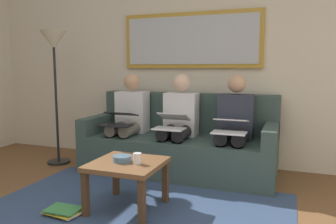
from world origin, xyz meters
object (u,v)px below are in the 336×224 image
Objects in this scene: magazine_stack at (64,211)px; bowl at (122,159)px; laptop_black at (119,119)px; standing_lamp at (54,55)px; couch at (180,144)px; person_middle at (179,120)px; person_right at (129,118)px; laptop_white at (230,126)px; laptop_silver at (172,122)px; cup at (137,158)px; coffee_table at (127,169)px; person_left at (234,124)px; framed_mirror at (191,40)px.

bowl is at bearing -146.05° from magazine_stack.
magazine_stack is (-0.12, 1.19, -0.60)m from laptop_black.
couch is at bearing -170.20° from standing_lamp.
person_middle is 3.22× the size of laptop_black.
standing_lamp is (0.91, 0.20, 0.76)m from person_right.
laptop_silver is at bearing -1.82° from laptop_white.
magazine_stack is (0.52, 1.43, -0.58)m from person_middle.
person_right reaches higher than cup.
couch is 3.76× the size of coffee_table.
cup is 0.27× the size of magazine_stack.
laptop_white is (-0.76, -0.91, 0.18)m from bowl.
laptop_black is at bearing 1.31° from laptop_silver.
magazine_stack is (0.52, 1.50, -0.28)m from couch.
person_left is at bearing -90.00° from laptop_white.
laptop_silver is (0.64, 0.23, 0.02)m from person_left.
couch is 0.71m from person_right.
laptop_silver is at bearing -178.69° from laptop_black.
couch is 24.44× the size of cup.
coffee_table is 0.62m from magazine_stack.
laptop_white is 0.30× the size of person_right.
framed_mirror is (0.00, -0.39, 1.24)m from couch.
person_right is (0.64, 0.07, 0.30)m from couch.
laptop_silver reaches higher than bowl.
person_right reaches higher than coffee_table.
framed_mirror is at bearing -47.86° from laptop_white.
bowl is at bearing 56.84° from person_left.
person_right is at bearing 0.00° from person_left.
laptop_black is (0.57, -0.90, 0.27)m from coffee_table.
standing_lamp is at bearing -50.18° from magazine_stack.
couch is 0.78m from laptop_white.
laptop_white is 1.30m from person_right.
magazine_stack is at bearing 50.91° from person_left.
standing_lamp is (1.58, -0.97, 0.91)m from cup.
couch is 0.44m from laptop_silver.
person_left is at bearing -117.42° from cup.
laptop_black is 1.07× the size of magazine_stack.
framed_mirror is 11.25× the size of bowl.
bowl is at bearing 11.84° from coffee_table.
laptop_black is at bearing 26.09° from couch.
laptop_white is at bearing 153.50° from couch.
person_middle is at bearing -95.74° from bowl.
person_right is at bearing -11.07° from laptop_white.
couch is 0.71m from person_left.
laptop_silver is at bearing -97.15° from bowl.
bowl is 0.64m from magazine_stack.
coffee_table is 0.51× the size of person_middle.
person_left is at bearing 173.87° from couch.
couch is 1.30m from framed_mirror.
standing_lamp reaches higher than magazine_stack.
magazine_stack is at bearing 69.94° from person_middle.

